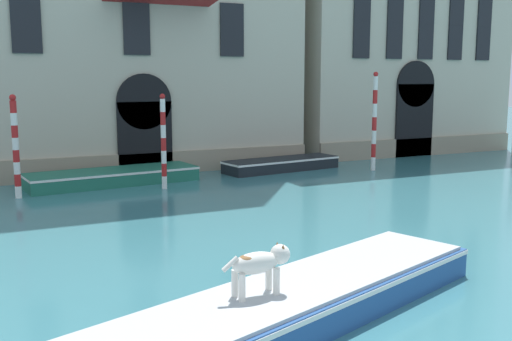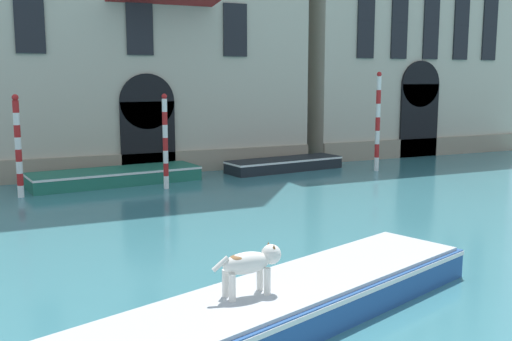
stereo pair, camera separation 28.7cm
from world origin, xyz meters
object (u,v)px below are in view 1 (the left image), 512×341
boat_foreground (280,307)px  dog_on_deck (260,263)px  boat_moored_near_palazzo (113,177)px  mooring_pole_3 (374,121)px  boat_moored_far (281,164)px  mooring_pole_0 (163,141)px  mooring_pole_2 (16,146)px

boat_foreground → dog_on_deck: bearing=167.3°
boat_moored_near_palazzo → mooring_pole_3: mooring_pole_3 is taller
boat_moored_far → mooring_pole_0: 6.22m
boat_foreground → boat_moored_near_palazzo: boat_foreground is taller
dog_on_deck → boat_moored_far: 16.40m
boat_moored_far → mooring_pole_0: bearing=-169.0°
dog_on_deck → mooring_pole_0: (2.20, 12.37, 0.58)m
boat_foreground → mooring_pole_0: 12.54m
boat_moored_far → mooring_pole_3: mooring_pole_3 is taller
boat_foreground → mooring_pole_3: bearing=29.5°
dog_on_deck → mooring_pole_2: mooring_pole_2 is taller
boat_moored_far → mooring_pole_2: size_ratio=1.57×
mooring_pole_2 → mooring_pole_3: mooring_pole_3 is taller
boat_foreground → mooring_pole_0: mooring_pole_0 is taller
boat_moored_near_palazzo → mooring_pole_2: size_ratio=1.89×
dog_on_deck → boat_moored_far: size_ratio=0.22×
dog_on_deck → mooring_pole_2: size_ratio=0.34×
dog_on_deck → mooring_pole_3: (11.49, 12.69, 0.97)m
boat_foreground → boat_moored_near_palazzo: bearing=69.3°
boat_moored_near_palazzo → mooring_pole_2: (-3.37, -1.27, 1.43)m
boat_moored_near_palazzo → mooring_pole_0: bearing=-56.2°
boat_foreground → boat_moored_near_palazzo: 14.06m
boat_foreground → mooring_pole_3: mooring_pole_3 is taller
boat_moored_near_palazzo → boat_moored_far: 7.19m
boat_moored_far → mooring_pole_2: (-10.56, -1.49, 1.44)m
mooring_pole_2 → mooring_pole_3: (14.11, -0.14, 0.38)m
boat_foreground → mooring_pole_2: 13.20m
mooring_pole_3 → boat_moored_near_palazzo: bearing=172.5°
dog_on_deck → mooring_pole_3: size_ratio=0.28×
dog_on_deck → mooring_pole_0: size_ratio=0.35×
dog_on_deck → mooring_pole_2: (-2.62, 12.83, 0.59)m
boat_foreground → mooring_pole_2: bearing=84.0°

